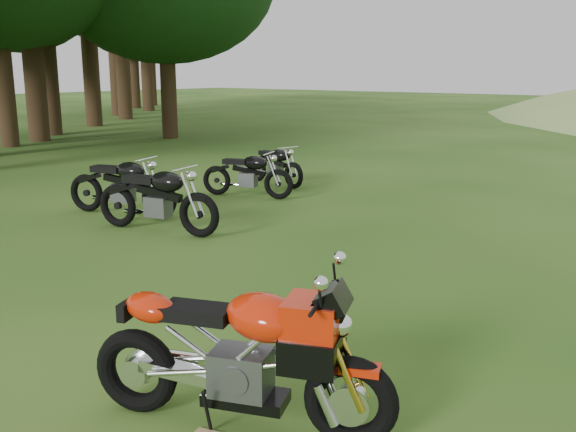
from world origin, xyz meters
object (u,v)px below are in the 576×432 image
Objects in this scene: vintage_moto_c at (157,197)px; sport_motorcycle at (238,343)px; vintage_moto_b at (247,173)px; vintage_moto_d at (275,164)px; vintage_moto_a at (121,184)px.

sport_motorcycle is at bearing -47.67° from vintage_moto_c.
vintage_moto_b is 0.86× the size of vintage_moto_c.
vintage_moto_a is at bearing -80.00° from vintage_moto_d.
vintage_moto_a is at bearing -122.48° from vintage_moto_b.
vintage_moto_d is at bearing 105.94° from sport_motorcycle.
vintage_moto_b is (0.60, 2.50, -0.06)m from vintage_moto_a.
vintage_moto_b is at bearing 92.08° from vintage_moto_c.
vintage_moto_c is (0.78, -2.89, 0.08)m from vintage_moto_b.
vintage_moto_a is 0.97× the size of vintage_moto_c.
vintage_moto_a is at bearing 150.92° from vintage_moto_c.
vintage_moto_b is 3.00m from vintage_moto_c.
sport_motorcycle is 5.71m from vintage_moto_c.
vintage_moto_b is at bearing 59.59° from vintage_moto_a.
vintage_moto_d is at bearing 93.11° from vintage_moto_c.
vintage_moto_b is 1.04× the size of vintage_moto_d.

